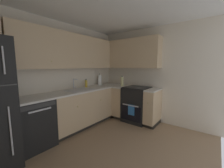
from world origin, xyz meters
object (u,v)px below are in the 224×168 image
object	(u,v)px
oven_range	(137,104)
soap_bottle	(86,84)
oil_bottle	(122,81)
dishwasher	(33,124)
paper_towel_roll	(100,80)

from	to	relation	value
oven_range	soap_bottle	xyz separation A→B (m)	(-0.79, 1.09, 0.54)
oven_range	oil_bottle	world-z (taller)	oil_bottle
dishwasher	soap_bottle	distance (m)	1.55
dishwasher	paper_towel_roll	size ratio (longest dim) A/B	2.47
oven_range	oil_bottle	size ratio (longest dim) A/B	3.71
dishwasher	paper_towel_roll	world-z (taller)	paper_towel_roll
soap_bottle	oil_bottle	bearing A→B (deg)	-38.94
oven_range	dishwasher	bearing A→B (deg)	157.81
dishwasher	oil_bottle	distance (m)	2.33
oven_range	paper_towel_roll	bearing A→B (deg)	104.87
paper_towel_roll	oil_bottle	bearing A→B (deg)	-66.30
oven_range	soap_bottle	bearing A→B (deg)	126.01
oven_range	paper_towel_roll	world-z (taller)	paper_towel_roll
dishwasher	soap_bottle	bearing A→B (deg)	7.19
paper_towel_roll	oven_range	bearing A→B (deg)	-75.13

